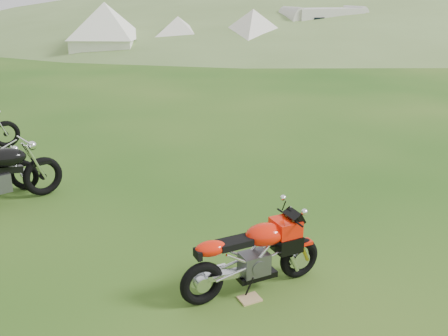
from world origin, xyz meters
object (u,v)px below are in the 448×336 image
object	(u,v)px
tent_mid	(178,34)
tent_right	(253,32)
plywood_board	(250,299)
sport_motorcycle	(253,250)
caravan	(323,29)
tent_left	(106,30)

from	to	relation	value
tent_mid	tent_right	bearing A→B (deg)	-4.14
plywood_board	tent_mid	xyz separation A→B (m)	(4.81, 22.08, 1.10)
sport_motorcycle	tent_mid	size ratio (longest dim) A/B	0.67
sport_motorcycle	caravan	xyz separation A→B (m)	(13.07, 21.37, 0.67)
tent_left	tent_mid	world-z (taller)	tent_left
tent_left	caravan	xyz separation A→B (m)	(12.04, -1.12, -0.16)
tent_left	sport_motorcycle	bearing A→B (deg)	-71.03
plywood_board	tent_right	distance (m)	22.14
tent_right	caravan	size ratio (longest dim) A/B	0.56
sport_motorcycle	caravan	size ratio (longest dim) A/B	0.34
plywood_board	tent_right	size ratio (longest dim) A/B	0.08
tent_mid	caravan	distance (m)	8.39
tent_mid	caravan	bearing A→B (deg)	16.74
tent_mid	caravan	size ratio (longest dim) A/B	0.51
tent_right	caravan	distance (m)	4.90
sport_motorcycle	plywood_board	world-z (taller)	sport_motorcycle
plywood_board	tent_mid	size ratio (longest dim) A/B	0.09
sport_motorcycle	tent_right	size ratio (longest dim) A/B	0.60
tent_right	caravan	bearing A→B (deg)	-3.30
plywood_board	tent_left	distance (m)	22.74
sport_motorcycle	tent_left	xyz separation A→B (m)	(1.03, 22.49, 0.83)
caravan	tent_right	bearing A→B (deg)	-169.69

